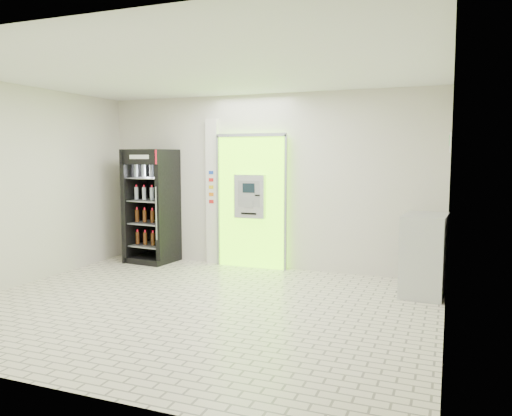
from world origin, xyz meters
The scene contains 7 objects.
ground centered at (0.00, 0.00, 0.00)m, with size 6.00×6.00×0.00m, color beige.
room_shell centered at (0.00, 0.00, 1.84)m, with size 6.00×6.00×6.00m.
atm_assembly centered at (-0.20, 2.41, 1.17)m, with size 1.30×0.24×2.33m.
pillar centered at (-0.98, 2.45, 1.30)m, with size 0.22×0.11×2.60m.
beverage_cooler centered at (-2.07, 2.15, 0.99)m, with size 0.84×0.78×2.06m.
steel_cabinet centered at (2.71, 1.66, 0.57)m, with size 0.63×0.89×1.14m.
exit_sign centered at (2.99, 1.40, 2.12)m, with size 0.02×0.22×0.26m.
Camera 1 is at (3.01, -5.61, 1.95)m, focal length 35.00 mm.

